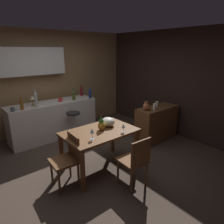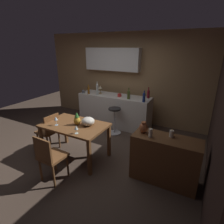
{
  "view_description": "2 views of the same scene",
  "coord_description": "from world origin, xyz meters",
  "views": [
    {
      "loc": [
        -1.84,
        -3.0,
        2.12
      ],
      "look_at": [
        0.82,
        0.22,
        0.8
      ],
      "focal_mm": 31.93,
      "sensor_mm": 36.0,
      "label": 1
    },
    {
      "loc": [
        2.3,
        -2.95,
        2.22
      ],
      "look_at": [
        0.56,
        0.32,
        0.87
      ],
      "focal_mm": 29.3,
      "sensor_mm": 36.0,
      "label": 2
    }
  ],
  "objects": [
    {
      "name": "cup_red",
      "position": [
        0.18,
        1.44,
        0.94
      ],
      "size": [
        0.13,
        0.1,
        0.08
      ],
      "color": "red",
      "rests_on": "kitchen_counter"
    },
    {
      "name": "pillar_candle_short",
      "position": [
        1.6,
        -0.31,
        0.89
      ],
      "size": [
        0.06,
        0.06,
        0.17
      ],
      "color": "white",
      "rests_on": "sideboard_cabinet"
    },
    {
      "name": "wine_bottle_amber",
      "position": [
        -0.75,
        1.32,
        1.02
      ],
      "size": [
        0.06,
        0.06,
        0.27
      ],
      "color": "#8C5114",
      "rests_on": "kitchen_counter"
    },
    {
      "name": "wine_glass_right",
      "position": [
        -0.23,
        -0.55,
        0.88
      ],
      "size": [
        0.07,
        0.07,
        0.18
      ],
      "color": "silver",
      "rests_on": "dining_table"
    },
    {
      "name": "wall_side_right",
      "position": [
        2.55,
        0.3,
        1.3
      ],
      "size": [
        0.1,
        4.4,
        2.6
      ],
      "primitive_type": "cube",
      "color": "#33231E",
      "rests_on": "ground_plane"
    },
    {
      "name": "wall_kitchen_back",
      "position": [
        -0.06,
        2.08,
        1.41
      ],
      "size": [
        5.2,
        0.33,
        2.6
      ],
      "color": "#9E7A51",
      "rests_on": "ground_plane"
    },
    {
      "name": "pillar_candle_tall",
      "position": [
        1.9,
        -0.15,
        0.88
      ],
      "size": [
        0.07,
        0.07,
        0.14
      ],
      "color": "white",
      "rests_on": "sideboard_cabinet"
    },
    {
      "name": "counter_lamp",
      "position": [
        -0.46,
        1.49,
        1.07
      ],
      "size": [
        0.12,
        0.12,
        0.23
      ],
      "color": "#A58447",
      "rests_on": "kitchen_counter"
    },
    {
      "name": "wine_bottle_ruby",
      "position": [
        0.93,
        1.68,
        1.03
      ],
      "size": [
        0.07,
        0.07,
        0.3
      ],
      "color": "maroon",
      "rests_on": "kitchen_counter"
    },
    {
      "name": "dining_table",
      "position": [
        0.06,
        -0.35,
        0.65
      ],
      "size": [
        1.28,
        0.82,
        0.74
      ],
      "color": "brown",
      "rests_on": "ground_plane"
    },
    {
      "name": "bar_stool",
      "position": [
        0.27,
        0.99,
        0.38
      ],
      "size": [
        0.34,
        0.34,
        0.71
      ],
      "color": "#262323",
      "rests_on": "ground_plane"
    },
    {
      "name": "sideboard_cabinet",
      "position": [
        1.85,
        -0.22,
        0.41
      ],
      "size": [
        1.1,
        0.44,
        0.82
      ],
      "primitive_type": "cube",
      "color": "brown",
      "rests_on": "ground_plane"
    },
    {
      "name": "pineapple_centerpiece",
      "position": [
        0.12,
        -0.33,
        0.85
      ],
      "size": [
        0.13,
        0.13,
        0.26
      ],
      "color": "gold",
      "rests_on": "dining_table"
    },
    {
      "name": "kitchen_counter",
      "position": [
        0.0,
        1.51,
        0.45
      ],
      "size": [
        2.1,
        0.6,
        0.9
      ],
      "primitive_type": "cube",
      "color": "silver",
      "rests_on": "ground_plane"
    },
    {
      "name": "chair_near_window",
      "position": [
        -0.61,
        -0.4,
        0.47
      ],
      "size": [
        0.42,
        0.42,
        0.85
      ],
      "color": "brown",
      "rests_on": "ground_plane"
    },
    {
      "name": "ground_plane",
      "position": [
        0.0,
        0.0,
        0.0
      ],
      "size": [
        9.0,
        9.0,
        0.0
      ],
      "primitive_type": "plane",
      "color": "#47382D"
    },
    {
      "name": "fruit_bowl",
      "position": [
        0.33,
        -0.25,
        0.82
      ],
      "size": [
        0.26,
        0.26,
        0.17
      ],
      "primitive_type": "ellipsoid",
      "color": "beige",
      "rests_on": "dining_table"
    },
    {
      "name": "wine_bottle_cobalt",
      "position": [
        0.94,
        1.27,
        1.03
      ],
      "size": [
        0.07,
        0.07,
        0.29
      ],
      "color": "navy",
      "rests_on": "kitchen_counter"
    },
    {
      "name": "cup_slate",
      "position": [
        -0.93,
        1.31,
        0.94
      ],
      "size": [
        0.12,
        0.08,
        0.09
      ],
      "color": "#515660",
      "rests_on": "kitchen_counter"
    },
    {
      "name": "vase_copper",
      "position": [
        1.44,
        -0.21,
        0.91
      ],
      "size": [
        0.15,
        0.15,
        0.2
      ],
      "color": "#B26038",
      "rests_on": "sideboard_cabinet"
    },
    {
      "name": "wine_bottle_clear",
      "position": [
        -0.44,
        1.31,
        1.08
      ],
      "size": [
        0.06,
        0.06,
        0.39
      ],
      "color": "silver",
      "rests_on": "kitchen_counter"
    },
    {
      "name": "wine_bottle_olive",
      "position": [
        0.5,
        1.35,
        1.03
      ],
      "size": [
        0.08,
        0.08,
        0.3
      ],
      "color": "#475623",
      "rests_on": "kitchen_counter"
    },
    {
      "name": "wine_glass_left",
      "position": [
        0.35,
        -0.65,
        0.85
      ],
      "size": [
        0.07,
        0.07,
        0.15
      ],
      "color": "silver",
      "rests_on": "dining_table"
    },
    {
      "name": "chair_by_doorway",
      "position": [
        0.16,
        -1.14,
        0.48
      ],
      "size": [
        0.42,
        0.42,
        0.86
      ],
      "color": "brown",
      "rests_on": "ground_plane"
    }
  ]
}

